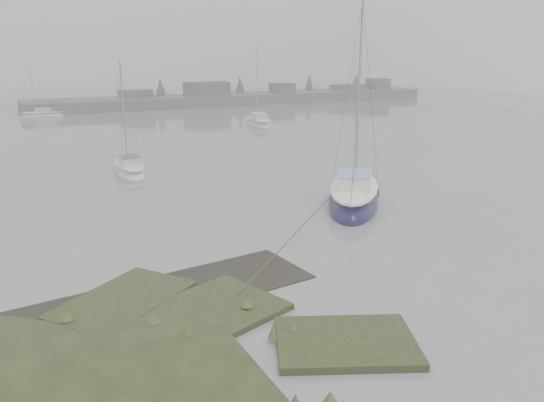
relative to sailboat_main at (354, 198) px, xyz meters
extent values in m
plane|color=slate|center=(-8.47, 19.82, -0.32)|extent=(160.00, 160.00, 0.00)
cube|color=#4C4F51|center=(17.53, 51.82, 0.28)|extent=(60.00, 8.00, 1.60)
cube|color=#424247|center=(1.53, 50.82, 1.08)|extent=(4.00, 3.00, 2.20)
cube|color=#424247|center=(11.53, 50.82, 1.48)|extent=(6.00, 3.00, 3.00)
cube|color=#424247|center=(23.53, 50.82, 1.23)|extent=(3.00, 3.00, 2.50)
cube|color=#424247|center=(35.53, 50.82, 0.98)|extent=(5.00, 3.00, 2.00)
cube|color=#424247|center=(41.53, 50.82, 1.38)|extent=(3.00, 3.00, 2.80)
cone|color=#384238|center=(5.53, 52.82, 1.88)|extent=(2.00, 2.00, 3.50)
cone|color=#384238|center=(17.53, 52.82, 1.88)|extent=(2.00, 2.00, 3.50)
cone|color=#384238|center=(29.53, 52.82, 1.88)|extent=(2.00, 2.00, 3.50)
cone|color=#384238|center=(38.53, 52.82, 1.88)|extent=(2.00, 2.00, 3.50)
ellipsoid|color=#0D0C35|center=(0.01, 0.01, -0.20)|extent=(6.47, 7.29, 1.79)
ellipsoid|color=white|center=(0.01, 0.01, 0.52)|extent=(5.50, 6.24, 0.51)
cube|color=white|center=(-0.19, -0.24, 0.96)|extent=(2.81, 2.96, 0.53)
cube|color=#759AC4|center=(-0.19, -0.24, 1.26)|extent=(2.59, 2.73, 0.08)
cylinder|color=#939399|center=(0.60, 0.76, 5.10)|extent=(0.12, 0.12, 8.42)
cylinder|color=#939399|center=(-0.32, -0.40, 1.26)|extent=(1.90, 2.37, 0.09)
ellipsoid|color=silver|center=(-8.25, 11.87, -0.23)|extent=(2.00, 5.29, 1.26)
ellipsoid|color=silver|center=(-8.25, 11.87, 0.27)|extent=(1.62, 4.61, 0.36)
cube|color=silver|center=(-8.27, 11.65, 0.58)|extent=(1.21, 1.84, 0.37)
cube|color=navy|center=(-8.27, 11.65, 0.79)|extent=(1.13, 1.69, 0.06)
cylinder|color=#939399|center=(-8.22, 12.54, 3.51)|extent=(0.08, 0.08, 5.95)
cylinder|color=#939399|center=(-8.28, 11.50, 0.79)|extent=(0.18, 2.08, 0.07)
ellipsoid|color=silver|center=(8.52, 28.03, -0.22)|extent=(3.18, 6.33, 1.47)
ellipsoid|color=silver|center=(8.52, 28.03, 0.37)|extent=(2.63, 5.49, 0.42)
cube|color=silver|center=(8.47, 27.77, 0.73)|extent=(1.69, 2.30, 0.43)
cube|color=silver|center=(8.47, 27.77, 0.97)|extent=(1.57, 2.11, 0.07)
cylinder|color=#939399|center=(8.68, 28.79, 4.13)|extent=(0.10, 0.10, 6.92)
cylinder|color=#939399|center=(8.43, 27.60, 0.97)|extent=(0.57, 2.39, 0.08)
ellipsoid|color=silver|center=(-10.45, 46.26, -0.24)|extent=(4.90, 1.95, 1.16)
ellipsoid|color=silver|center=(-10.45, 46.26, 0.22)|extent=(4.26, 1.58, 0.33)
cube|color=silver|center=(-10.25, 46.24, 0.51)|extent=(1.72, 1.15, 0.34)
cube|color=silver|center=(-10.25, 46.24, 0.70)|extent=(1.58, 1.07, 0.05)
cylinder|color=#939399|center=(-11.07, 46.30, 3.20)|extent=(0.08, 0.08, 5.47)
cylinder|color=#939399|center=(-10.11, 46.23, 0.70)|extent=(1.91, 0.21, 0.06)
camera|label=1|loc=(-15.15, -20.45, 6.87)|focal=35.00mm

